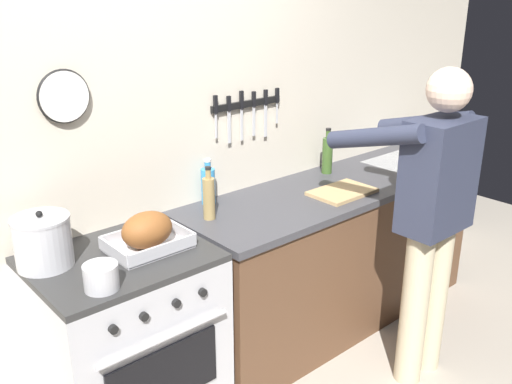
# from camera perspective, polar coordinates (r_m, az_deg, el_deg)

# --- Properties ---
(wall_back) EXTENTS (6.00, 0.13, 2.60)m
(wall_back) POSITION_cam_1_polar(r_m,az_deg,el_deg) (2.80, -13.80, 4.94)
(wall_back) COLOR beige
(wall_back) RESTS_ON ground
(counter_block) EXTENTS (2.03, 0.65, 0.90)m
(counter_block) POSITION_cam_1_polar(r_m,az_deg,el_deg) (3.54, 7.88, -5.97)
(counter_block) COLOR brown
(counter_block) RESTS_ON ground
(stove) EXTENTS (0.76, 0.67, 0.90)m
(stove) POSITION_cam_1_polar(r_m,az_deg,el_deg) (2.77, -12.80, -14.67)
(stove) COLOR #BCBCC1
(stove) RESTS_ON ground
(person_cook) EXTENTS (0.51, 0.63, 1.66)m
(person_cook) POSITION_cam_1_polar(r_m,az_deg,el_deg) (2.95, 17.22, -1.77)
(person_cook) COLOR #C6B793
(person_cook) RESTS_ON ground
(roasting_pan) EXTENTS (0.35, 0.26, 0.17)m
(roasting_pan) POSITION_cam_1_polar(r_m,az_deg,el_deg) (2.55, -10.89, -4.07)
(roasting_pan) COLOR #B7B7BC
(roasting_pan) RESTS_ON stove
(stock_pot) EXTENTS (0.24, 0.24, 0.25)m
(stock_pot) POSITION_cam_1_polar(r_m,az_deg,el_deg) (2.51, -20.68, -4.69)
(stock_pot) COLOR #B7B7BC
(stock_pot) RESTS_ON stove
(saucepan) EXTENTS (0.14, 0.14, 0.10)m
(saucepan) POSITION_cam_1_polar(r_m,az_deg,el_deg) (2.28, -15.34, -8.25)
(saucepan) COLOR #B7B7BC
(saucepan) RESTS_ON stove
(cutting_board) EXTENTS (0.36, 0.24, 0.02)m
(cutting_board) POSITION_cam_1_polar(r_m,az_deg,el_deg) (3.22, 8.68, 0.02)
(cutting_board) COLOR tan
(cutting_board) RESTS_ON counter_block
(bottle_vinegar) EXTENTS (0.06, 0.06, 0.27)m
(bottle_vinegar) POSITION_cam_1_polar(r_m,az_deg,el_deg) (2.82, -4.77, -0.53)
(bottle_vinegar) COLOR #997F4C
(bottle_vinegar) RESTS_ON counter_block
(bottle_dish_soap) EXTENTS (0.07, 0.07, 0.25)m
(bottle_dish_soap) POSITION_cam_1_polar(r_m,az_deg,el_deg) (3.02, -4.84, 0.69)
(bottle_dish_soap) COLOR #338CCC
(bottle_dish_soap) RESTS_ON counter_block
(bottle_olive_oil) EXTENTS (0.06, 0.06, 0.29)m
(bottle_olive_oil) POSITION_cam_1_polar(r_m,az_deg,el_deg) (3.53, 7.20, 3.77)
(bottle_olive_oil) COLOR #385623
(bottle_olive_oil) RESTS_ON counter_block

